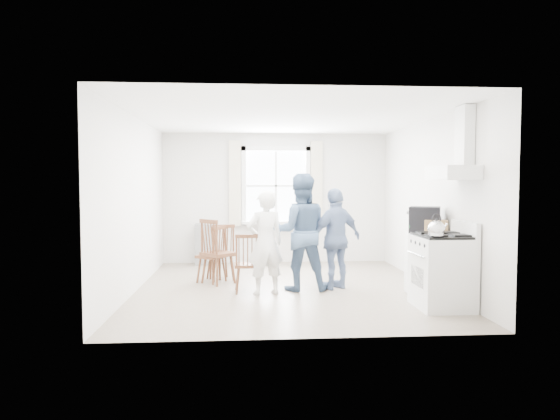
{
  "coord_description": "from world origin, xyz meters",
  "views": [
    {
      "loc": [
        -0.62,
        -7.55,
        1.62
      ],
      "look_at": [
        -0.08,
        0.2,
        1.19
      ],
      "focal_mm": 32.0,
      "sensor_mm": 36.0,
      "label": 1
    }
  ],
  "objects_px": {
    "person_right": "(336,239)",
    "windsor_chair_b": "(247,257)",
    "gas_stove": "(442,271)",
    "person_left": "(265,243)",
    "windsor_chair_c": "(216,248)",
    "low_cabinet": "(428,264)",
    "windsor_chair_a": "(222,246)",
    "person_mid": "(300,232)",
    "stereo_stack": "(425,220)"
  },
  "relations": [
    {
      "from": "person_right",
      "to": "windsor_chair_b",
      "type": "bearing_deg",
      "value": -18.81
    },
    {
      "from": "gas_stove",
      "to": "person_right",
      "type": "height_order",
      "value": "person_right"
    },
    {
      "from": "person_left",
      "to": "person_right",
      "type": "xyz_separation_m",
      "value": [
        1.09,
        0.31,
        0.02
      ]
    },
    {
      "from": "gas_stove",
      "to": "windsor_chair_c",
      "type": "distance_m",
      "value": 3.51
    },
    {
      "from": "windsor_chair_b",
      "to": "person_left",
      "type": "bearing_deg",
      "value": -16.56
    },
    {
      "from": "windsor_chair_b",
      "to": "low_cabinet",
      "type": "bearing_deg",
      "value": -6.98
    },
    {
      "from": "low_cabinet",
      "to": "windsor_chair_a",
      "type": "bearing_deg",
      "value": 156.76
    },
    {
      "from": "person_mid",
      "to": "windsor_chair_b",
      "type": "bearing_deg",
      "value": 13.02
    },
    {
      "from": "windsor_chair_c",
      "to": "stereo_stack",
      "type": "bearing_deg",
      "value": -19.92
    },
    {
      "from": "stereo_stack",
      "to": "person_left",
      "type": "relative_size",
      "value": 0.35
    },
    {
      "from": "gas_stove",
      "to": "windsor_chair_b",
      "type": "distance_m",
      "value": 2.7
    },
    {
      "from": "gas_stove",
      "to": "person_right",
      "type": "distance_m",
      "value": 1.73
    },
    {
      "from": "gas_stove",
      "to": "stereo_stack",
      "type": "relative_size",
      "value": 2.11
    },
    {
      "from": "windsor_chair_b",
      "to": "person_right",
      "type": "distance_m",
      "value": 1.39
    },
    {
      "from": "windsor_chair_c",
      "to": "person_left",
      "type": "relative_size",
      "value": 0.62
    },
    {
      "from": "stereo_stack",
      "to": "windsor_chair_b",
      "type": "xyz_separation_m",
      "value": [
        -2.53,
        0.28,
        -0.55
      ]
    },
    {
      "from": "gas_stove",
      "to": "person_mid",
      "type": "xyz_separation_m",
      "value": [
        -1.71,
        1.2,
        0.39
      ]
    },
    {
      "from": "person_left",
      "to": "windsor_chair_c",
      "type": "bearing_deg",
      "value": -67.74
    },
    {
      "from": "person_mid",
      "to": "person_right",
      "type": "height_order",
      "value": "person_mid"
    },
    {
      "from": "stereo_stack",
      "to": "low_cabinet",
      "type": "bearing_deg",
      "value": -42.8
    },
    {
      "from": "low_cabinet",
      "to": "person_right",
      "type": "relative_size",
      "value": 0.59
    },
    {
      "from": "windsor_chair_b",
      "to": "person_mid",
      "type": "xyz_separation_m",
      "value": [
        0.79,
        0.18,
        0.34
      ]
    },
    {
      "from": "windsor_chair_c",
      "to": "gas_stove",
      "type": "bearing_deg",
      "value": -31.47
    },
    {
      "from": "gas_stove",
      "to": "person_left",
      "type": "height_order",
      "value": "person_left"
    },
    {
      "from": "stereo_stack",
      "to": "person_right",
      "type": "height_order",
      "value": "person_right"
    },
    {
      "from": "gas_stove",
      "to": "low_cabinet",
      "type": "xyz_separation_m",
      "value": [
        0.07,
        0.7,
        -0.03
      ]
    },
    {
      "from": "low_cabinet",
      "to": "windsor_chair_c",
      "type": "xyz_separation_m",
      "value": [
        -3.07,
        1.13,
        0.12
      ]
    },
    {
      "from": "windsor_chair_a",
      "to": "stereo_stack",
      "type": "bearing_deg",
      "value": -22.9
    },
    {
      "from": "person_mid",
      "to": "windsor_chair_c",
      "type": "bearing_deg",
      "value": -26.2
    },
    {
      "from": "gas_stove",
      "to": "stereo_stack",
      "type": "distance_m",
      "value": 0.95
    },
    {
      "from": "gas_stove",
      "to": "low_cabinet",
      "type": "bearing_deg",
      "value": 84.32
    },
    {
      "from": "person_left",
      "to": "person_right",
      "type": "relative_size",
      "value": 0.98
    },
    {
      "from": "low_cabinet",
      "to": "windsor_chair_c",
      "type": "height_order",
      "value": "windsor_chair_c"
    },
    {
      "from": "low_cabinet",
      "to": "person_mid",
      "type": "relative_size",
      "value": 0.51
    },
    {
      "from": "windsor_chair_a",
      "to": "person_mid",
      "type": "height_order",
      "value": "person_mid"
    },
    {
      "from": "low_cabinet",
      "to": "person_left",
      "type": "bearing_deg",
      "value": 174.11
    },
    {
      "from": "windsor_chair_a",
      "to": "person_left",
      "type": "relative_size",
      "value": 0.63
    },
    {
      "from": "windsor_chair_c",
      "to": "person_mid",
      "type": "bearing_deg",
      "value": -26.35
    },
    {
      "from": "low_cabinet",
      "to": "person_mid",
      "type": "xyz_separation_m",
      "value": [
        -1.78,
        0.5,
        0.43
      ]
    },
    {
      "from": "gas_stove",
      "to": "person_mid",
      "type": "relative_size",
      "value": 0.64
    },
    {
      "from": "stereo_stack",
      "to": "windsor_chair_a",
      "type": "xyz_separation_m",
      "value": [
        -2.94,
        1.24,
        -0.51
      ]
    },
    {
      "from": "windsor_chair_a",
      "to": "person_left",
      "type": "bearing_deg",
      "value": -57.42
    },
    {
      "from": "person_right",
      "to": "low_cabinet",
      "type": "bearing_deg",
      "value": 126.83
    },
    {
      "from": "person_left",
      "to": "windsor_chair_b",
      "type": "bearing_deg",
      "value": -34.35
    },
    {
      "from": "gas_stove",
      "to": "windsor_chair_a",
      "type": "distance_m",
      "value": 3.52
    },
    {
      "from": "low_cabinet",
      "to": "person_left",
      "type": "relative_size",
      "value": 0.6
    },
    {
      "from": "person_left",
      "to": "person_right",
      "type": "distance_m",
      "value": 1.13
    },
    {
      "from": "gas_stove",
      "to": "windsor_chair_c",
      "type": "xyz_separation_m",
      "value": [
        -3.0,
        1.83,
        0.08
      ]
    },
    {
      "from": "windsor_chair_a",
      "to": "person_left",
      "type": "distance_m",
      "value": 1.25
    },
    {
      "from": "stereo_stack",
      "to": "windsor_chair_b",
      "type": "relative_size",
      "value": 0.6
    }
  ]
}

